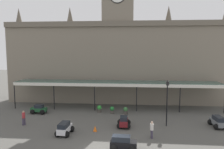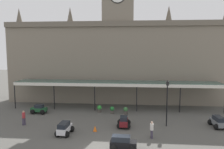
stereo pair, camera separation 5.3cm
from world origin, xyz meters
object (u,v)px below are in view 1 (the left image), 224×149
Objects in this scene: car_black_estate at (123,144)px; planter_by_canopy at (99,109)px; car_grey_estate at (218,122)px; traffic_cone at (95,128)px; victorian_lamppost at (167,98)px; planter_near_kerb at (112,110)px; car_maroon_sedan at (124,122)px; pedestrian_beside_cars at (152,129)px; car_white_estate at (65,129)px; pedestrian_near_entrance at (24,117)px; planter_forecourt_centre at (126,111)px; car_green_sedan at (39,110)px.

planter_by_canopy is (-3.64, 11.17, -0.07)m from car_black_estate.
car_grey_estate reaches higher than traffic_cone.
car_black_estate is at bearing -125.82° from victorian_lamppost.
planter_near_kerb is (-12.07, 4.25, -0.07)m from car_grey_estate.
car_grey_estate is at bearing 4.18° from car_maroon_sedan.
pedestrian_beside_cars is 1.74× the size of planter_by_canopy.
car_white_estate is at bearing -167.94° from car_grey_estate.
traffic_cone is (8.35, -1.19, -0.61)m from pedestrian_near_entrance.
pedestrian_beside_cars is 8.25m from planter_forecourt_centre.
car_white_estate is (-16.21, -3.46, 0.00)m from car_grey_estate.
traffic_cone is at bearing -85.51° from planter_by_canopy.
car_black_estate and car_white_estate have the same top height.
planter_near_kerb is (9.79, 0.78, -0.01)m from car_green_sedan.
pedestrian_beside_cars reaches higher than car_grey_estate.
car_green_sedan is at bearing 159.89° from car_maroon_sedan.
pedestrian_near_entrance reaches higher than car_grey_estate.
car_white_estate is at bearing 153.24° from car_black_estate.
car_grey_estate is 1.13× the size of car_green_sedan.
car_black_estate is 2.39× the size of planter_forecourt_centre.
car_green_sedan is at bearing 139.47° from car_black_estate.
pedestrian_beside_cars reaches higher than traffic_cone.
planter_forecourt_centre is 1.00× the size of planter_by_canopy.
planter_near_kerb and planter_by_canopy have the same top height.
planter_forecourt_centre is at bearing 64.81° from traffic_cone.
car_maroon_sedan is 2.14× the size of planter_near_kerb.
car_grey_estate is 1.01× the size of car_white_estate.
car_grey_estate is (10.32, 0.76, 0.06)m from car_maroon_sedan.
pedestrian_beside_cars is at bearing -118.43° from victorian_lamppost.
planter_near_kerb is at bearing 99.88° from car_black_estate.
pedestrian_near_entrance is at bearing -155.25° from planter_forecourt_centre.
pedestrian_near_entrance is 9.75m from planter_by_canopy.
pedestrian_beside_cars is 1.74× the size of planter_forecourt_centre.
car_grey_estate is 1.39× the size of pedestrian_beside_cars.
pedestrian_near_entrance is 1.74× the size of planter_near_kerb.
car_white_estate is 8.70m from pedestrian_beside_cars.
car_grey_estate is at bearing 26.13° from pedestrian_beside_cars.
planter_forecourt_centre and planter_by_canopy have the same top height.
pedestrian_beside_cars is at bearing -10.14° from pedestrian_near_entrance.
planter_by_canopy is (7.80, 5.83, -0.42)m from pedestrian_near_entrance.
car_grey_estate is at bearing -19.39° from planter_near_kerb.
traffic_cone is 7.05m from planter_by_canopy.
pedestrian_beside_cars is 9.16m from planter_near_kerb.
car_white_estate is at bearing -50.86° from car_green_sedan.
car_white_estate is 3.14m from traffic_cone.
car_maroon_sedan is at bearing 24.69° from car_white_estate.
car_maroon_sedan is 0.39× the size of victorian_lamppost.
planter_forecourt_centre is at bearing 3.03° from car_green_sedan.
planter_near_kerb is (-6.49, 4.35, -2.72)m from victorian_lamppost.
pedestrian_beside_cars is at bearing 46.42° from car_black_estate.
car_white_estate is 9.61m from planter_forecourt_centre.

